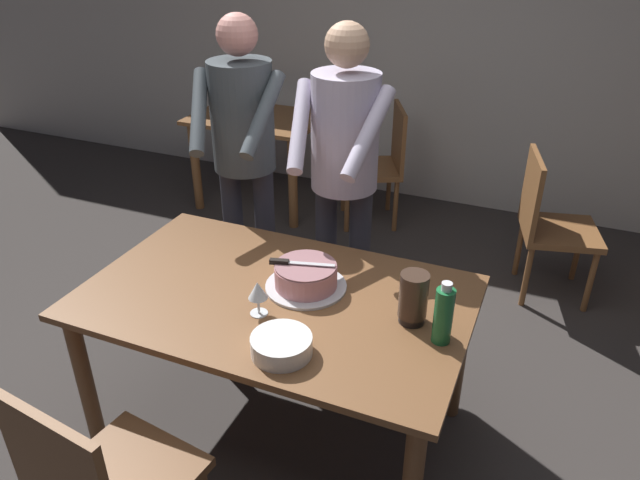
# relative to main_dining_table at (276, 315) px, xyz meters

# --- Properties ---
(ground_plane) EXTENTS (14.00, 14.00, 0.00)m
(ground_plane) POSITION_rel_main_dining_table_xyz_m (0.00, 0.00, -0.65)
(ground_plane) COLOR #383330
(back_wall) EXTENTS (10.00, 0.12, 2.70)m
(back_wall) POSITION_rel_main_dining_table_xyz_m (0.00, 2.86, 0.70)
(back_wall) COLOR beige
(back_wall) RESTS_ON ground_plane
(main_dining_table) EXTENTS (1.58, 0.97, 0.75)m
(main_dining_table) POSITION_rel_main_dining_table_xyz_m (0.00, 0.00, 0.00)
(main_dining_table) COLOR brown
(main_dining_table) RESTS_ON ground_plane
(cake_on_platter) EXTENTS (0.34, 0.34, 0.11)m
(cake_on_platter) POSITION_rel_main_dining_table_xyz_m (0.09, 0.10, 0.15)
(cake_on_platter) COLOR silver
(cake_on_platter) RESTS_ON main_dining_table
(cake_knife) EXTENTS (0.27, 0.09, 0.02)m
(cake_knife) POSITION_rel_main_dining_table_xyz_m (0.02, 0.08, 0.22)
(cake_knife) COLOR silver
(cake_knife) RESTS_ON cake_on_platter
(plate_stack) EXTENTS (0.22, 0.22, 0.07)m
(plate_stack) POSITION_rel_main_dining_table_xyz_m (0.19, -0.32, 0.14)
(plate_stack) COLOR white
(plate_stack) RESTS_ON main_dining_table
(wine_glass_near) EXTENTS (0.08, 0.08, 0.14)m
(wine_glass_near) POSITION_rel_main_dining_table_xyz_m (0.00, -0.14, 0.21)
(wine_glass_near) COLOR silver
(wine_glass_near) RESTS_ON main_dining_table
(water_bottle) EXTENTS (0.07, 0.07, 0.25)m
(water_bottle) POSITION_rel_main_dining_table_xyz_m (0.69, -0.03, 0.22)
(water_bottle) COLOR #1E6B38
(water_bottle) RESTS_ON main_dining_table
(hurricane_lamp) EXTENTS (0.11, 0.11, 0.21)m
(hurricane_lamp) POSITION_rel_main_dining_table_xyz_m (0.56, 0.04, 0.21)
(hurricane_lamp) COLOR black
(hurricane_lamp) RESTS_ON main_dining_table
(person_cutting_cake) EXTENTS (0.47, 0.56, 1.72)m
(person_cutting_cake) POSITION_rel_main_dining_table_xyz_m (0.03, 0.70, 0.43)
(person_cutting_cake) COLOR #2D2D38
(person_cutting_cake) RESTS_ON ground_plane
(person_standing_beside) EXTENTS (0.47, 0.58, 1.72)m
(person_standing_beside) POSITION_rel_main_dining_table_xyz_m (-0.54, 0.73, 0.43)
(person_standing_beside) COLOR #2D2D38
(person_standing_beside) RESTS_ON ground_plane
(background_table) EXTENTS (1.00, 0.70, 0.74)m
(background_table) POSITION_rel_main_dining_table_xyz_m (-1.24, 2.16, -0.07)
(background_table) COLOR brown
(background_table) RESTS_ON ground_plane
(background_chair_0) EXTENTS (0.58, 0.58, 0.90)m
(background_chair_0) POSITION_rel_main_dining_table_xyz_m (-0.26, 2.24, -0.16)
(background_chair_0) COLOR brown
(background_chair_0) RESTS_ON ground_plane
(background_chair_2) EXTENTS (0.53, 0.53, 0.90)m
(background_chair_2) POSITION_rel_main_dining_table_xyz_m (0.98, 1.68, -0.16)
(background_chair_2) COLOR brown
(background_chair_2) RESTS_ON ground_plane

